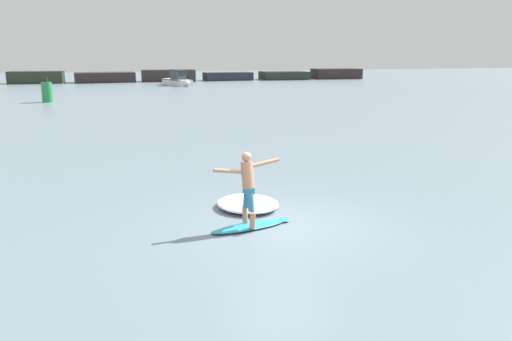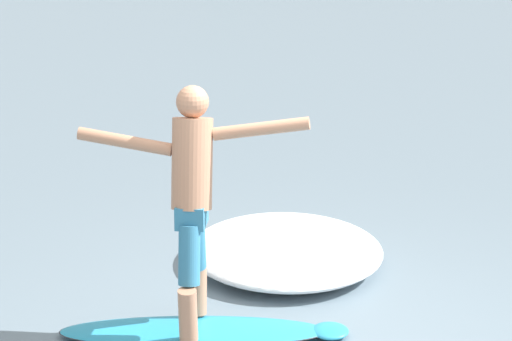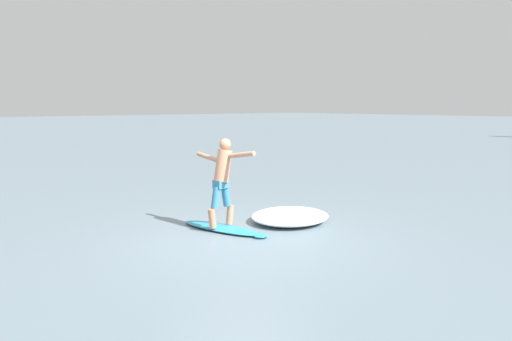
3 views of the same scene
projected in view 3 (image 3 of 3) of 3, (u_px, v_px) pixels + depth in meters
ground_plane at (246, 238)px, 9.19m from camera, size 200.00×200.00×0.00m
surfboard at (223, 228)px, 9.77m from camera, size 2.09×0.92×0.21m
surfer at (223, 175)px, 9.69m from camera, size 1.60×0.66×1.72m
wave_foam_at_tail at (290, 216)px, 10.47m from camera, size 2.04×2.16×0.24m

